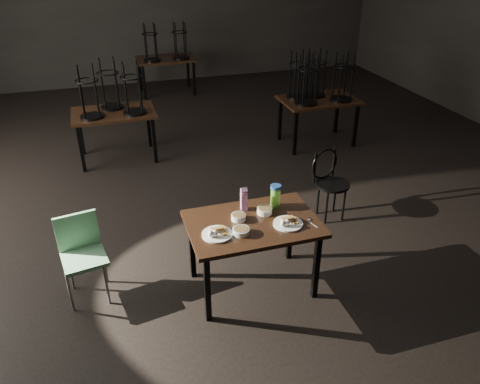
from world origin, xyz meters
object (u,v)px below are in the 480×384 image
object	(u,v)px
juice_carton	(244,199)
bentwood_chair	(329,178)
main_table	(253,229)
water_bottle	(275,196)
school_chair	(82,250)

from	to	relation	value
juice_carton	bentwood_chair	size ratio (longest dim) A/B	0.28
main_table	juice_carton	distance (m)	0.30
juice_carton	bentwood_chair	xyz separation A→B (m)	(1.31, 0.75, -0.36)
water_bottle	juice_carton	bearing A→B (deg)	174.02
water_bottle	bentwood_chair	size ratio (longest dim) A/B	0.27
main_table	juice_carton	xyz separation A→B (m)	(-0.01, 0.24, 0.19)
water_bottle	school_chair	xyz separation A→B (m)	(-1.83, 0.18, -0.37)
school_chair	main_table	bearing A→B (deg)	-23.49
school_chair	juice_carton	bearing A→B (deg)	-14.95
main_table	bentwood_chair	xyz separation A→B (m)	(1.30, 0.99, -0.17)
juice_carton	school_chair	size ratio (longest dim) A/B	0.28
main_table	school_chair	bearing A→B (deg)	166.03
main_table	water_bottle	bearing A→B (deg)	34.81
water_bottle	bentwood_chair	bearing A→B (deg)	38.16
water_bottle	bentwood_chair	xyz separation A→B (m)	(1.00, 0.79, -0.36)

